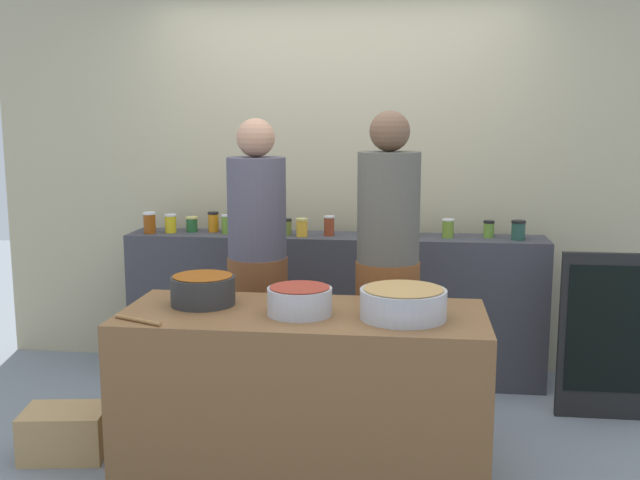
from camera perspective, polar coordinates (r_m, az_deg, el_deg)
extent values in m
plane|color=gray|center=(4.06, -0.63, -15.63)|extent=(12.00, 12.00, 0.00)
cube|color=tan|center=(5.12, 1.52, 7.00)|extent=(4.80, 0.12, 3.00)
cube|color=#3C3C43|center=(4.93, 1.08, -5.14)|extent=(2.70, 0.36, 0.96)
cube|color=brown|center=(3.62, -1.29, -11.76)|extent=(1.70, 0.70, 0.82)
cylinder|color=#8C400E|center=(5.03, -12.87, 1.21)|extent=(0.08, 0.08, 0.13)
cylinder|color=silver|center=(5.02, -12.90, 2.00)|extent=(0.08, 0.08, 0.01)
cylinder|color=gold|center=(5.03, -11.32, 1.18)|extent=(0.07, 0.07, 0.11)
cylinder|color=silver|center=(5.02, -11.35, 1.87)|extent=(0.08, 0.08, 0.01)
cylinder|color=#225828|center=(5.03, -9.75, 1.12)|extent=(0.07, 0.07, 0.09)
cylinder|color=#D6C666|center=(5.03, -9.76, 1.69)|extent=(0.08, 0.08, 0.01)
cylinder|color=orange|center=(5.01, -8.13, 1.29)|extent=(0.07, 0.07, 0.12)
cylinder|color=black|center=(5.00, -8.15, 2.05)|extent=(0.07, 0.07, 0.01)
cylinder|color=olive|center=(4.93, -7.14, 1.15)|extent=(0.06, 0.06, 0.11)
cylinder|color=silver|center=(4.92, -7.15, 1.87)|extent=(0.07, 0.07, 0.01)
cylinder|color=gold|center=(4.95, -5.91, 1.11)|extent=(0.09, 0.09, 0.10)
cylinder|color=#D6C666|center=(4.95, -5.92, 1.75)|extent=(0.09, 0.09, 0.02)
cylinder|color=gold|center=(4.92, -4.87, 1.24)|extent=(0.07, 0.07, 0.13)
cylinder|color=black|center=(4.91, -4.88, 2.06)|extent=(0.07, 0.07, 0.02)
cylinder|color=olive|center=(4.84, -2.63, 0.93)|extent=(0.08, 0.08, 0.09)
cylinder|color=black|center=(4.83, -2.63, 1.55)|extent=(0.08, 0.08, 0.01)
cylinder|color=gold|center=(4.77, -1.39, 0.88)|extent=(0.07, 0.07, 0.10)
cylinder|color=#D6C666|center=(4.77, -1.39, 1.58)|extent=(0.08, 0.08, 0.01)
cylinder|color=maroon|center=(4.80, 0.70, 1.02)|extent=(0.07, 0.07, 0.12)
cylinder|color=silver|center=(4.79, 0.70, 1.78)|extent=(0.07, 0.07, 0.01)
cylinder|color=#346023|center=(4.79, 3.92, 0.86)|extent=(0.07, 0.07, 0.10)
cylinder|color=#D6C666|center=(4.79, 3.92, 1.50)|extent=(0.07, 0.07, 0.01)
cylinder|color=#AE2C22|center=(4.85, 5.52, 1.11)|extent=(0.07, 0.07, 0.13)
cylinder|color=silver|center=(4.84, 5.54, 1.93)|extent=(0.07, 0.07, 0.01)
cylinder|color=olive|center=(4.83, 6.99, 0.89)|extent=(0.09, 0.09, 0.10)
cylinder|color=black|center=(4.82, 7.00, 1.55)|extent=(0.09, 0.09, 0.01)
cylinder|color=olive|center=(4.79, 9.73, 0.82)|extent=(0.07, 0.07, 0.11)
cylinder|color=silver|center=(4.78, 9.75, 1.53)|extent=(0.08, 0.08, 0.01)
cylinder|color=olive|center=(4.85, 12.75, 0.73)|extent=(0.07, 0.07, 0.09)
cylinder|color=black|center=(4.84, 12.77, 1.36)|extent=(0.07, 0.07, 0.02)
cylinder|color=#24493C|center=(4.80, 14.88, 0.63)|extent=(0.08, 0.08, 0.11)
cylinder|color=black|center=(4.79, 14.91, 1.35)|extent=(0.09, 0.09, 0.02)
cylinder|color=#2D2D2D|center=(3.65, -8.92, -3.83)|extent=(0.31, 0.31, 0.14)
cylinder|color=#8B4512|center=(3.64, -8.95, -2.71)|extent=(0.29, 0.29, 0.00)
cylinder|color=#B7B7BC|center=(3.44, -1.56, -4.69)|extent=(0.30, 0.30, 0.12)
cylinder|color=#993425|center=(3.42, -1.56, -3.61)|extent=(0.27, 0.27, 0.00)
cylinder|color=#B7B7BC|center=(3.39, 6.36, -4.86)|extent=(0.39, 0.39, 0.13)
cylinder|color=tan|center=(3.37, 6.38, -3.71)|extent=(0.36, 0.36, 0.00)
cylinder|color=#9E703D|center=(3.42, -13.71, -5.96)|extent=(0.25, 0.13, 0.02)
cylinder|color=brown|center=(4.37, -4.71, -7.28)|extent=(0.34, 0.34, 0.92)
cylinder|color=#4E4B59|center=(4.22, -4.85, 2.46)|extent=(0.33, 0.33, 0.57)
sphere|color=tan|center=(4.19, -4.93, 7.78)|extent=(0.22, 0.22, 0.22)
cylinder|color=brown|center=(4.12, 5.09, -8.15)|extent=(0.35, 0.35, 0.95)
cylinder|color=#555248|center=(3.96, 5.25, 2.50)|extent=(0.33, 0.33, 0.58)
sphere|color=brown|center=(3.93, 5.34, 8.26)|extent=(0.21, 0.21, 0.21)
cube|color=tan|center=(4.14, -18.85, -13.74)|extent=(0.45, 0.35, 0.25)
cube|color=black|center=(4.57, 20.96, -6.90)|extent=(0.52, 0.04, 0.97)
cube|color=black|center=(4.53, 21.06, -6.39)|extent=(0.44, 0.01, 0.73)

